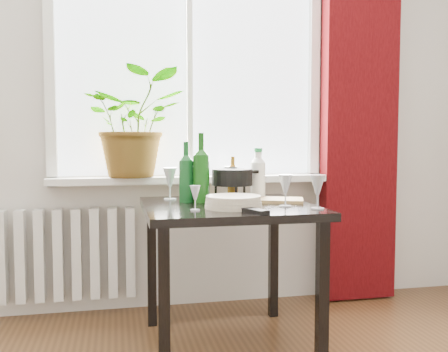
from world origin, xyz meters
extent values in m
cube|color=white|center=(0.00, 2.22, 1.60)|extent=(1.72, 0.08, 1.62)
cube|color=white|center=(0.00, 2.15, 0.82)|extent=(1.72, 0.20, 0.04)
cube|color=#350407|center=(1.12, 2.12, 1.30)|extent=(0.50, 0.12, 2.56)
cube|color=silver|center=(-0.75, 2.18, 0.38)|extent=(0.80, 0.10, 0.55)
cube|color=black|center=(0.10, 1.55, 0.72)|extent=(0.85, 0.85, 0.04)
cube|color=black|center=(-0.27, 1.19, 0.35)|extent=(0.05, 0.05, 0.70)
cube|color=black|center=(-0.27, 1.92, 0.35)|extent=(0.05, 0.05, 0.70)
cube|color=black|center=(0.46, 1.19, 0.35)|extent=(0.05, 0.05, 0.70)
cube|color=black|center=(0.46, 1.92, 0.35)|extent=(0.05, 0.05, 0.70)
imported|color=#21681B|center=(-0.34, 2.12, 1.17)|extent=(0.58, 0.50, 0.64)
cylinder|color=beige|center=(0.09, 1.39, 0.77)|extent=(0.28, 0.28, 0.06)
cube|color=black|center=(0.14, 1.23, 0.75)|extent=(0.12, 0.19, 0.02)
cube|color=#A9864C|center=(0.37, 1.60, 0.75)|extent=(0.35, 0.28, 0.02)
camera|label=1|loc=(-0.46, -0.92, 1.06)|focal=40.00mm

